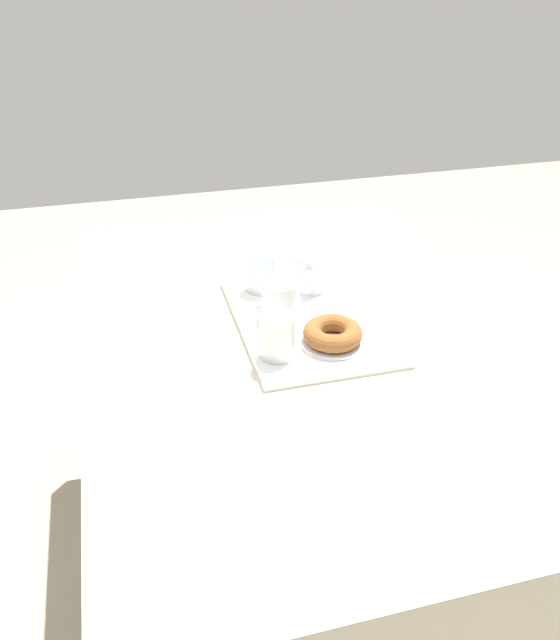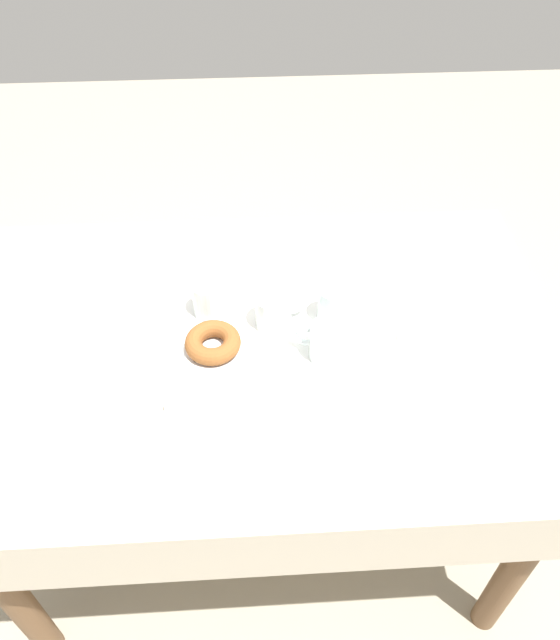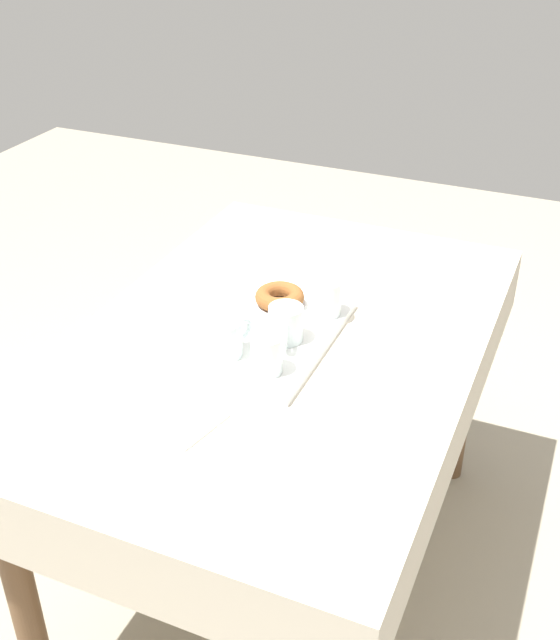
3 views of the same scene
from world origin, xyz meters
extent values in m
plane|color=gray|center=(0.00, 0.00, 0.00)|extent=(6.00, 6.00, 0.00)
cube|color=beige|center=(0.00, 0.00, 0.74)|extent=(1.32, 0.88, 0.03)
cube|color=beige|center=(0.00, -0.44, 0.66)|extent=(1.32, 0.01, 0.14)
cube|color=beige|center=(0.00, 0.44, 0.66)|extent=(1.32, 0.01, 0.14)
cube|color=beige|center=(-0.66, 0.00, 0.66)|extent=(0.01, 0.88, 0.14)
cylinder|color=brown|center=(-0.57, -0.35, 0.36)|extent=(0.06, 0.06, 0.73)
cylinder|color=brown|center=(-0.57, 0.35, 0.36)|extent=(0.06, 0.06, 0.73)
cube|color=white|center=(-0.02, 0.03, 0.77)|extent=(0.43, 0.30, 0.02)
cylinder|color=silver|center=(-0.14, 0.07, 0.81)|extent=(0.08, 0.08, 0.08)
cylinder|color=#B27523|center=(-0.14, 0.07, 0.81)|extent=(0.07, 0.07, 0.06)
torus|color=silver|center=(-0.09, 0.05, 0.82)|extent=(0.05, 0.03, 0.05)
cylinder|color=silver|center=(-0.03, -0.03, 0.81)|extent=(0.08, 0.08, 0.08)
cylinder|color=#B27523|center=(-0.03, -0.03, 0.81)|extent=(0.07, 0.07, 0.06)
torus|color=silver|center=(-0.08, -0.05, 0.82)|extent=(0.05, 0.03, 0.05)
cylinder|color=silver|center=(0.11, -0.07, 0.82)|extent=(0.07, 0.07, 0.08)
cylinder|color=silver|center=(0.11, -0.07, 0.80)|extent=(0.06, 0.06, 0.05)
cylinder|color=silver|center=(-0.16, -0.04, 0.82)|extent=(0.07, 0.07, 0.08)
cylinder|color=silver|center=(-0.16, -0.04, 0.79)|extent=(0.06, 0.06, 0.03)
cylinder|color=silver|center=(0.10, 0.04, 0.78)|extent=(0.12, 0.12, 0.01)
torus|color=brown|center=(0.10, 0.04, 0.80)|extent=(0.12, 0.12, 0.04)
cube|color=white|center=(-0.36, 0.04, 0.76)|extent=(0.15, 0.13, 0.01)
camera|label=1|loc=(1.11, -0.33, 1.47)|focal=36.57mm
camera|label=2|loc=(0.01, 0.90, 1.73)|focal=34.54mm
camera|label=3|loc=(-1.39, -0.60, 1.71)|focal=44.38mm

